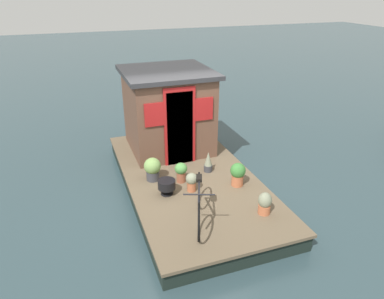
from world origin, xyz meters
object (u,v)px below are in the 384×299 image
object	(u,v)px
potted_plant_basil	(208,162)
potted_plant_ivy	(153,168)
houseboat_cabin	(168,110)
potted_plant_sage	(238,173)
potted_plant_geranium	(265,203)
potted_plant_fern	(192,181)
potted_plant_rosemary	(181,171)
bicycle	(199,202)
charcoal_grill	(167,185)

from	to	relation	value
potted_plant_basil	potted_plant_ivy	distance (m)	1.24
houseboat_cabin	potted_plant_sage	world-z (taller)	houseboat_cabin
potted_plant_sage	potted_plant_geranium	xyz separation A→B (m)	(-1.06, -0.01, -0.06)
potted_plant_ivy	potted_plant_sage	bearing A→B (deg)	-116.79
houseboat_cabin	potted_plant_fern	bearing A→B (deg)	175.72
potted_plant_rosemary	potted_plant_geranium	xyz separation A→B (m)	(-1.59, -1.06, -0.03)
bicycle	potted_plant_rosemary	xyz separation A→B (m)	(1.39, -0.12, -0.12)
bicycle	potted_plant_geranium	distance (m)	1.21
potted_plant_sage	potted_plant_geranium	size ratio (longest dim) A/B	1.17
bicycle	potted_plant_ivy	world-z (taller)	bicycle
houseboat_cabin	potted_plant_fern	size ratio (longest dim) A/B	5.31
bicycle	potted_plant_geranium	world-z (taller)	bicycle
potted_plant_ivy	potted_plant_rosemary	size ratio (longest dim) A/B	1.17
houseboat_cabin	potted_plant_ivy	bearing A→B (deg)	151.92
potted_plant_ivy	bicycle	bearing A→B (deg)	-165.99
houseboat_cabin	charcoal_grill	distance (m)	2.36
potted_plant_basil	potted_plant_ivy	size ratio (longest dim) A/B	0.94
potted_plant_fern	potted_plant_basil	size ratio (longest dim) A/B	0.83
potted_plant_basil	potted_plant_sage	bearing A→B (deg)	-155.68
potted_plant_fern	potted_plant_geranium	xyz separation A→B (m)	(-1.17, -0.98, -0.00)
charcoal_grill	houseboat_cabin	bearing A→B (deg)	-17.39
potted_plant_basil	charcoal_grill	distance (m)	1.28
houseboat_cabin	charcoal_grill	bearing A→B (deg)	162.61
bicycle	potted_plant_rosemary	distance (m)	1.40
bicycle	potted_plant_geranium	bearing A→B (deg)	-99.72
potted_plant_basil	potted_plant_rosemary	xyz separation A→B (m)	(-0.23, 0.70, 0.02)
potted_plant_geranium	potted_plant_fern	bearing A→B (deg)	39.80
potted_plant_sage	potted_plant_ivy	world-z (taller)	potted_plant_ivy
bicycle	potted_plant_ivy	bearing A→B (deg)	14.01
houseboat_cabin	potted_plant_fern	xyz separation A→B (m)	(-2.16, 0.16, -0.78)
bicycle	potted_plant_geranium	size ratio (longest dim) A/B	3.61
potted_plant_sage	potted_plant_geranium	world-z (taller)	potted_plant_sage
potted_plant_geranium	bicycle	bearing A→B (deg)	80.28
potted_plant_basil	potted_plant_geranium	world-z (taller)	potted_plant_basil
potted_plant_ivy	potted_plant_geranium	size ratio (longest dim) A/B	1.18
houseboat_cabin	potted_plant_sage	size ratio (longest dim) A/B	4.17
potted_plant_ivy	potted_plant_geranium	world-z (taller)	potted_plant_ivy
potted_plant_rosemary	charcoal_grill	xyz separation A→B (m)	(-0.37, 0.42, -0.04)
potted_plant_fern	charcoal_grill	world-z (taller)	potted_plant_fern
potted_plant_basil	potted_plant_geranium	xyz separation A→B (m)	(-1.82, -0.36, -0.01)
potted_plant_sage	potted_plant_rosemary	size ratio (longest dim) A/B	1.16
potted_plant_fern	potted_plant_geranium	distance (m)	1.53
potted_plant_rosemary	potted_plant_geranium	distance (m)	1.91
potted_plant_sage	potted_plant_basil	bearing A→B (deg)	24.32
potted_plant_geranium	charcoal_grill	world-z (taller)	potted_plant_geranium
potted_plant_fern	potted_plant_basil	bearing A→B (deg)	-43.72
potted_plant_geranium	potted_plant_basil	bearing A→B (deg)	11.11
potted_plant_sage	potted_plant_ivy	bearing A→B (deg)	63.21
houseboat_cabin	bicycle	world-z (taller)	houseboat_cabin
houseboat_cabin	potted_plant_geranium	size ratio (longest dim) A/B	4.88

